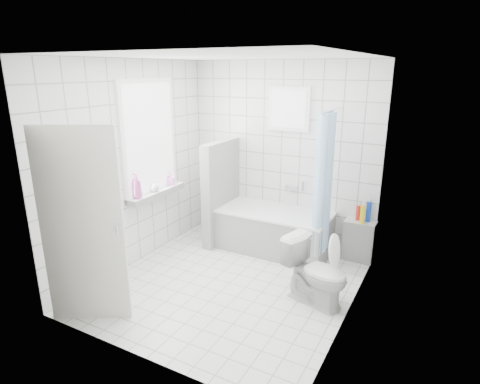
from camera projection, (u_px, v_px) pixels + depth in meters
The scene contains 19 objects.
ground at pixel (230, 283), 4.84m from camera, with size 3.00×3.00×0.00m, color white.
ceiling at pixel (228, 56), 4.07m from camera, with size 3.00×3.00×0.00m, color white.
wall_back at pixel (281, 155), 5.72m from camera, with size 2.80×0.02×2.60m, color white.
wall_front at pixel (135, 223), 3.19m from camera, with size 2.80×0.02×2.60m, color white.
wall_left at pixel (133, 165), 5.09m from camera, with size 0.02×3.00×2.60m, color white.
wall_right at pixel (356, 198), 3.82m from camera, with size 0.02×3.00×2.60m, color white.
window_left at pixel (150, 139), 5.23m from camera, with size 0.01×0.90×1.40m, color white.
window_back at pixel (288, 109), 5.44m from camera, with size 0.50×0.01×0.50m, color white.
window_sill at pixel (156, 193), 5.43m from camera, with size 0.18×1.02×0.08m, color white.
door at pixel (82, 228), 3.88m from camera, with size 0.04×0.80×2.00m, color silver.
bathtub at pixel (274, 230), 5.66m from camera, with size 1.55×0.77×0.58m.
partition_wall at pixel (221, 192), 5.86m from camera, with size 0.15×0.85×1.50m, color white.
tiled_ledge at pixel (359, 240), 5.37m from camera, with size 0.40×0.24×0.55m, color white.
toilet at pixel (316, 272), 4.34m from camera, with size 0.41×0.72×0.73m, color silver.
curtain_rod at pixel (332, 110), 4.81m from camera, with size 0.02×0.02×0.80m, color silver.
shower_curtain at pixel (324, 185), 4.97m from camera, with size 0.14×0.48×1.78m, color #4F9CE9, non-canonical shape.
tub_faucet at pixel (291, 188), 5.73m from camera, with size 0.18×0.06×0.06m, color silver.
sill_bottles at pixel (147, 185), 5.23m from camera, with size 0.17×0.81×0.33m.
ledge_bottles at pixel (364, 213), 5.23m from camera, with size 0.19×0.18×0.28m.
Camera 1 is at (2.15, -3.72, 2.48)m, focal length 30.00 mm.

